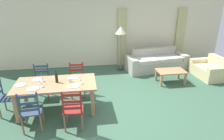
{
  "coord_description": "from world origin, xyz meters",
  "views": [
    {
      "loc": [
        -0.88,
        -4.26,
        2.76
      ],
      "look_at": [
        -0.11,
        0.76,
        0.75
      ],
      "focal_mm": 31.45,
      "sensor_mm": 36.0,
      "label": 1
    }
  ],
  "objects": [
    {
      "name": "wine_glass_far_left",
      "position": [
        -1.89,
        0.28,
        0.86
      ],
      "size": [
        0.06,
        0.06,
        0.16
      ],
      "color": "white",
      "rests_on": "dining_table"
    },
    {
      "name": "fork_far_left",
      "position": [
        -2.17,
        0.38,
        0.75
      ],
      "size": [
        0.03,
        0.17,
        0.01
      ],
      "primitive_type": "cube",
      "rotation": [
        0.0,
        0.0,
        -0.09
      ],
      "color": "silver",
      "rests_on": "dining_table"
    },
    {
      "name": "couch",
      "position": [
        1.84,
        2.46,
        0.29
      ],
      "size": [
        2.37,
        1.09,
        0.8
      ],
      "color": "#A6A597",
      "rests_on": "ground_plane"
    },
    {
      "name": "dining_table",
      "position": [
        -1.57,
        0.13,
        0.66
      ],
      "size": [
        1.9,
        0.96,
        0.75
      ],
      "color": "tan",
      "rests_on": "ground_plane"
    },
    {
      "name": "fork_near_right",
      "position": [
        -1.27,
        -0.12,
        0.75
      ],
      "size": [
        0.02,
        0.17,
        0.01
      ],
      "primitive_type": "cube",
      "rotation": [
        0.0,
        0.0,
        0.01
      ],
      "color": "silver",
      "rests_on": "dining_table"
    },
    {
      "name": "dining_chair_near_right",
      "position": [
        -1.15,
        -0.65,
        0.48
      ],
      "size": [
        0.44,
        0.42,
        0.96
      ],
      "color": "maroon",
      "rests_on": "ground_plane"
    },
    {
      "name": "ground_plane",
      "position": [
        0.0,
        0.0,
        -0.01
      ],
      "size": [
        9.6,
        9.6,
        0.02
      ],
      "primitive_type": "cube",
      "color": "#375B45"
    },
    {
      "name": "fork_head_west",
      "position": [
        -2.5,
        0.13,
        0.75
      ],
      "size": [
        0.02,
        0.17,
        0.01
      ],
      "primitive_type": "cube",
      "rotation": [
        0.0,
        0.0,
        0.04
      ],
      "color": "silver",
      "rests_on": "dining_table"
    },
    {
      "name": "dining_chair_far_right",
      "position": [
        -1.09,
        0.86,
        0.48
      ],
      "size": [
        0.44,
        0.42,
        0.96
      ],
      "color": "maroon",
      "rests_on": "ground_plane"
    },
    {
      "name": "dining_chair_far_left",
      "position": [
        -2.06,
        0.89,
        0.48
      ],
      "size": [
        0.43,
        0.42,
        0.96
      ],
      "color": "#2B4156",
      "rests_on": "ground_plane"
    },
    {
      "name": "dining_chair_head_west",
      "position": [
        -2.75,
        0.14,
        0.48
      ],
      "size": [
        0.4,
        0.42,
        0.96
      ],
      "color": "#2C4258",
      "rests_on": "ground_plane"
    },
    {
      "name": "curtain_panel_left",
      "position": [
        0.65,
        3.16,
        1.1
      ],
      "size": [
        0.35,
        0.08,
        2.2
      ],
      "primitive_type": "cube",
      "color": "tan",
      "rests_on": "ground_plane"
    },
    {
      "name": "standing_lamp",
      "position": [
        0.5,
        2.65,
        1.41
      ],
      "size": [
        0.4,
        0.4,
        1.64
      ],
      "color": "#332D28",
      "rests_on": "ground_plane"
    },
    {
      "name": "wine_glass_near_left",
      "position": [
        -1.86,
        -0.03,
        0.86
      ],
      "size": [
        0.06,
        0.06,
        0.16
      ],
      "color": "white",
      "rests_on": "dining_table"
    },
    {
      "name": "dining_chair_near_left",
      "position": [
        -2.02,
        -0.59,
        0.48
      ],
      "size": [
        0.45,
        0.43,
        0.96
      ],
      "color": "#2F3F57",
      "rests_on": "ground_plane"
    },
    {
      "name": "dinner_plate_near_left",
      "position": [
        -2.02,
        -0.12,
        0.76
      ],
      "size": [
        0.24,
        0.24,
        0.02
      ],
      "primitive_type": "cylinder",
      "color": "white",
      "rests_on": "dining_table"
    },
    {
      "name": "curtain_panel_right",
      "position": [
        3.05,
        3.16,
        1.1
      ],
      "size": [
        0.35,
        0.08,
        2.2
      ],
      "primitive_type": "cube",
      "color": "tan",
      "rests_on": "ground_plane"
    },
    {
      "name": "fork_near_left",
      "position": [
        -2.17,
        -0.12,
        0.75
      ],
      "size": [
        0.02,
        0.17,
        0.01
      ],
      "primitive_type": "cube",
      "rotation": [
        0.0,
        0.0,
        0.04
      ],
      "color": "silver",
      "rests_on": "dining_table"
    },
    {
      "name": "dinner_plate_near_right",
      "position": [
        -1.12,
        -0.12,
        0.76
      ],
      "size": [
        0.24,
        0.24,
        0.02
      ],
      "primitive_type": "cylinder",
      "color": "white",
      "rests_on": "dining_table"
    },
    {
      "name": "armchair_upholstered",
      "position": [
        3.46,
        1.5,
        0.25
      ],
      "size": [
        0.86,
        1.2,
        0.72
      ],
      "color": "beige",
      "rests_on": "ground_plane"
    },
    {
      "name": "wine_bottle",
      "position": [
        -1.54,
        0.17,
        0.87
      ],
      "size": [
        0.07,
        0.07,
        0.32
      ],
      "color": "black",
      "rests_on": "dining_table"
    },
    {
      "name": "coffee_cup_primary",
      "position": [
        -1.23,
        0.15,
        0.8
      ],
      "size": [
        0.07,
        0.07,
        0.09
      ],
      "primitive_type": "cylinder",
      "color": "beige",
      "rests_on": "dining_table"
    },
    {
      "name": "coffee_table",
      "position": [
        1.89,
        1.25,
        0.36
      ],
      "size": [
        0.9,
        0.56,
        0.42
      ],
      "color": "tan",
      "rests_on": "ground_plane"
    },
    {
      "name": "dinner_plate_far_right",
      "position": [
        -1.12,
        0.38,
        0.76
      ],
      "size": [
        0.24,
        0.24,
        0.02
      ],
      "primitive_type": "cylinder",
      "color": "white",
      "rests_on": "dining_table"
    },
    {
      "name": "wine_glass_near_right",
      "position": [
        -0.98,
        -0.01,
        0.86
      ],
      "size": [
        0.06,
        0.06,
        0.16
      ],
      "color": "white",
      "rests_on": "dining_table"
    },
    {
      "name": "dinner_plate_far_left",
      "position": [
        -2.02,
        0.38,
        0.76
      ],
      "size": [
        0.24,
        0.24,
        0.02
      ],
      "primitive_type": "cylinder",
      "color": "white",
      "rests_on": "dining_table"
    },
    {
      "name": "dinner_plate_head_west",
      "position": [
        -2.35,
        0.13,
        0.76
      ],
      "size": [
        0.24,
        0.24,
        0.02
      ],
      "primitive_type": "cylinder",
      "color": "white",
      "rests_on": "dining_table"
    },
    {
      "name": "wall_far",
      "position": [
        0.0,
        3.3,
        1.35
      ],
      "size": [
        9.6,
        0.16,
        2.7
      ],
      "primitive_type": "cube",
      "color": "beige",
      "rests_on": "ground_plane"
    },
    {
      "name": "fork_far_right",
      "position": [
        -1.27,
        0.38,
        0.75
      ],
      "size": [
        0.03,
        0.17,
        0.01
      ],
      "primitive_type": "cube",
      "rotation": [
        0.0,
        0.0,
        -0.06
      ],
      "color": "silver",
      "rests_on": "dining_table"
    }
  ]
}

